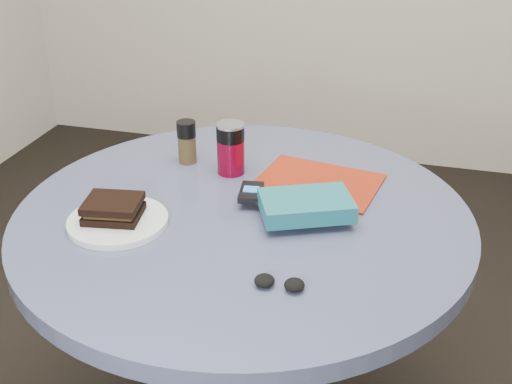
% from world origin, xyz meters
% --- Properties ---
extents(table, '(1.00, 1.00, 0.75)m').
position_xyz_m(table, '(0.00, 0.00, 0.59)').
color(table, black).
rests_on(table, ground).
extents(plate, '(0.25, 0.25, 0.01)m').
position_xyz_m(plate, '(-0.24, -0.12, 0.76)').
color(plate, white).
rests_on(plate, table).
extents(sandwich, '(0.13, 0.11, 0.04)m').
position_xyz_m(sandwich, '(-0.25, -0.12, 0.78)').
color(sandwich, black).
rests_on(sandwich, plate).
extents(soda_can, '(0.08, 0.08, 0.13)m').
position_xyz_m(soda_can, '(-0.08, 0.18, 0.81)').
color(soda_can, maroon).
rests_on(soda_can, table).
extents(pepper_grinder, '(0.06, 0.06, 0.11)m').
position_xyz_m(pepper_grinder, '(-0.21, 0.21, 0.81)').
color(pepper_grinder, '#43371C').
rests_on(pepper_grinder, table).
extents(magazine, '(0.31, 0.25, 0.01)m').
position_xyz_m(magazine, '(0.14, 0.17, 0.75)').
color(magazine, maroon).
rests_on(magazine, table).
extents(red_book, '(0.18, 0.16, 0.01)m').
position_xyz_m(red_book, '(0.10, 0.06, 0.76)').
color(red_book, red).
rests_on(red_book, magazine).
extents(novel, '(0.22, 0.19, 0.04)m').
position_xyz_m(novel, '(0.14, -0.01, 0.79)').
color(novel, '#165E6C').
rests_on(novel, red_book).
extents(mp3_player, '(0.06, 0.09, 0.02)m').
position_xyz_m(mp3_player, '(0.01, 0.04, 0.77)').
color(mp3_player, black).
rests_on(mp3_player, red_book).
extents(headphones, '(0.09, 0.04, 0.02)m').
position_xyz_m(headphones, '(0.14, -0.25, 0.76)').
color(headphones, black).
rests_on(headphones, table).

